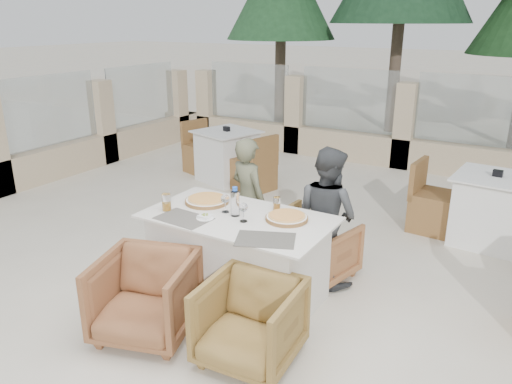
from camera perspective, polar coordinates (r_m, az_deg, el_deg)
The scene contains 24 objects.
ground at distance 4.59m, azimuth -0.32°, elevation -11.74°, with size 80.00×80.00×0.00m, color beige.
sand_patch at distance 17.65m, azimuth 24.28°, elevation 9.86°, with size 30.00×16.00×0.01m, color beige.
perimeter_wall_far at distance 8.56m, azimuth 16.68°, elevation 7.89°, with size 10.00×0.34×1.60m, color #C2AD89, non-canonical shape.
perimeter_wall_left at distance 8.30m, azimuth -22.25°, elevation 6.94°, with size 0.34×7.00×1.60m, color tan, non-canonical shape.
pine_far_left at distance 11.76m, azimuth 2.90°, elevation 21.06°, with size 2.42×2.42×5.50m, color #214E28.
dining_table at distance 4.41m, azimuth -2.02°, elevation -7.44°, with size 1.60×0.90×0.77m, color silver, non-canonical shape.
placemat_near_left at distance 4.24m, azimuth -8.28°, elevation -3.00°, with size 0.45×0.30×0.00m, color #605A52.
placemat_near_right at distance 3.81m, azimuth 1.09°, elevation -5.44°, with size 0.45×0.30×0.00m, color #514E46.
pizza_left at distance 4.57m, azimuth -5.63°, elevation -0.91°, with size 0.40×0.40×0.05m, color orange.
pizza_right at distance 4.17m, azimuth 3.53°, elevation -2.92°, with size 0.36×0.36×0.05m, color #CB5E1B.
water_bottle at distance 4.22m, azimuth -2.41°, elevation -1.09°, with size 0.08×0.08×0.26m, color #ABC7E0.
wine_glass_centre at distance 4.31m, azimuth -3.53°, elevation -1.17°, with size 0.08×0.08×0.18m, color white, non-canonical shape.
wine_glass_near at distance 4.11m, azimuth -1.44°, elevation -2.20°, with size 0.08×0.08×0.18m, color silver, non-canonical shape.
beer_glass_left at distance 4.42m, azimuth -10.20°, elevation -1.16°, with size 0.08×0.08×0.15m, color orange.
beer_glass_right at distance 4.35m, azimuth 2.39°, elevation -1.38°, with size 0.06×0.06×0.13m, color orange.
olive_dish at distance 4.21m, azimuth -5.85°, elevation -2.77°, with size 0.11×0.11×0.04m, color white, non-canonical shape.
armchair_far_left at distance 5.22m, azimuth 0.41°, elevation -4.03°, with size 0.64×0.66×0.60m, color olive.
armchair_far_right at distance 4.82m, azimuth 7.35°, elevation -6.53°, with size 0.60×0.61×0.56m, color #965E36.
armchair_near_left at distance 4.03m, azimuth -12.53°, elevation -11.59°, with size 0.71×0.73×0.66m, color brown.
armchair_near_right at distance 3.68m, azimuth -0.71°, elevation -14.69°, with size 0.66×0.68×0.62m, color olive.
diner_left at distance 5.04m, azimuth -0.89°, elevation -0.83°, with size 0.46×0.30×1.27m, color #5A5C43.
diner_right at distance 4.64m, azimuth 8.10°, elevation -2.68°, with size 0.63×0.49×1.30m, color #3C3F42.
bg_table_a at distance 7.62m, azimuth -3.32°, elevation 4.14°, with size 1.64×0.82×0.77m, color silver, non-canonical shape.
bg_table_b at distance 6.02m, azimuth 25.34°, elevation -1.88°, with size 1.64×0.82×0.77m, color white, non-canonical shape.
Camera 1 is at (2.04, -3.37, 2.36)m, focal length 35.00 mm.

